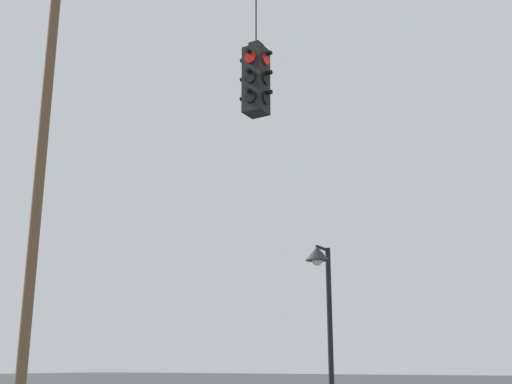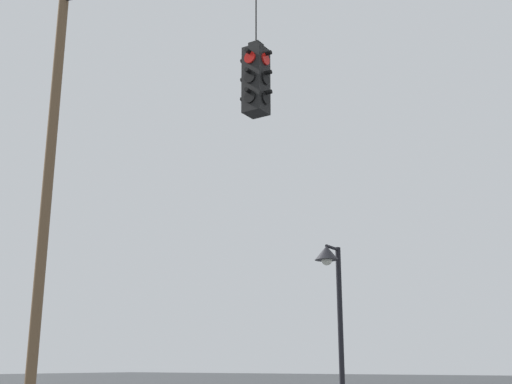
{
  "view_description": "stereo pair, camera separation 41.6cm",
  "coord_description": "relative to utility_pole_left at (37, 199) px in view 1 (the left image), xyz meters",
  "views": [
    {
      "loc": [
        2.72,
        -8.27,
        1.7
      ],
      "look_at": [
        -2.11,
        -0.06,
        4.26
      ],
      "focal_mm": 45.0,
      "sensor_mm": 36.0,
      "label": 1
    },
    {
      "loc": [
        3.07,
        -8.06,
        1.7
      ],
      "look_at": [
        -2.11,
        -0.06,
        4.26
      ],
      "focal_mm": 45.0,
      "sensor_mm": 36.0,
      "label": 2
    }
  ],
  "objects": [
    {
      "name": "street_lamp",
      "position": [
        3.7,
        5.01,
        -1.4
      ],
      "size": [
        0.53,
        0.92,
        4.32
      ],
      "color": "black",
      "rests_on": "ground_plane"
    },
    {
      "name": "utility_pole_left",
      "position": [
        0.0,
        0.0,
        0.0
      ],
      "size": [
        0.21,
        0.21,
        9.6
      ],
      "color": "brown",
      "rests_on": "ground_plane"
    },
    {
      "name": "traffic_light_near_left_pole",
      "position": [
        4.92,
        0.0,
        1.36
      ],
      "size": [
        0.58,
        0.58,
        3.07
      ],
      "color": "black"
    }
  ]
}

